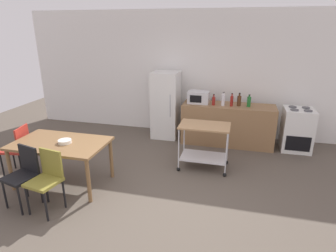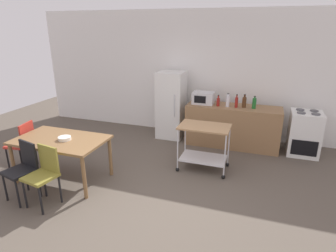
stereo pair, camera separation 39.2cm
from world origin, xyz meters
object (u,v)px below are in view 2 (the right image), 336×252
chair_olive (44,172)px  refrigerator (171,105)px  bottle_wine (244,102)px  bottle_vinegar (218,102)px  dining_table (61,143)px  chair_red (23,142)px  microwave (203,98)px  chair_black (23,167)px  bottle_sparkling_water (254,103)px  fruit_bowl (65,138)px  stove_oven (304,133)px  kitchen_cart (204,140)px  bottle_soda (236,102)px  bottle_sesame_oil (228,101)px

chair_olive → refrigerator: size_ratio=0.57×
chair_olive → bottle_wine: bottle_wine is taller
bottle_wine → bottle_vinegar: bearing=-172.3°
dining_table → chair_red: chair_red is taller
bottle_wine → microwave: bearing=178.6°
refrigerator → microwave: 0.83m
chair_black → bottle_sparkling_water: size_ratio=3.37×
microwave → bottle_sparkling_water: 1.08m
fruit_bowl → stove_oven: bearing=32.6°
chair_olive → refrigerator: refrigerator is taller
bottle_sparkling_water → bottle_vinegar: bearing=-176.6°
microwave → refrigerator: bearing=173.3°
chair_red → dining_table: bearing=73.1°
chair_red → bottle_vinegar: bearing=115.1°
dining_table → microwave: bearing=52.7°
chair_olive → kitchen_cart: chair_olive is taller
bottle_soda → bottle_vinegar: bearing=-179.8°
chair_olive → bottle_soda: bottle_soda is taller
bottle_vinegar → microwave: bearing=164.8°
dining_table → chair_black: size_ratio=1.69×
bottle_vinegar → fruit_bowl: bearing=-131.6°
microwave → dining_table: bearing=-127.3°
chair_red → kitchen_cart: (3.14, 1.03, 0.05)m
chair_red → bottle_wine: bottle_wine is taller
fruit_bowl → bottle_sesame_oil: bearing=45.8°
kitchen_cart → chair_olive: bearing=-137.2°
chair_black → dining_table: bearing=88.1°
bottle_soda → bottle_wine: size_ratio=1.01×
kitchen_cart → bottle_vinegar: (0.03, 1.23, 0.42)m
kitchen_cart → chair_red: bearing=-161.8°
bottle_vinegar → refrigerator: bearing=170.6°
microwave → bottle_vinegar: microwave is taller
refrigerator → chair_black: bearing=-111.9°
bottle_wine → bottle_sparkling_water: (0.20, -0.03, -0.00)m
bottle_wine → bottle_sparkling_water: bearing=-7.8°
chair_black → bottle_wine: 4.30m
stove_oven → bottle_vinegar: bearing=-176.6°
chair_olive → bottle_soda: bearing=61.6°
refrigerator → dining_table: bearing=-113.3°
chair_olive → bottle_sparkling_water: 4.17m
stove_oven → bottle_vinegar: (-1.78, -0.10, 0.54)m
chair_black → chair_red: size_ratio=1.00×
chair_red → chair_olive: bearing=45.6°
chair_olive → chair_red: bearing=155.5°
kitchen_cart → fruit_bowl: kitchen_cart is taller
refrigerator → stove_oven: bearing=-1.6°
kitchen_cart → bottle_soda: (0.41, 1.23, 0.44)m
chair_olive → bottle_wine: 4.06m
chair_black → fruit_bowl: chair_black is taller
chair_black → microwave: (2.07, 3.12, 0.51)m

